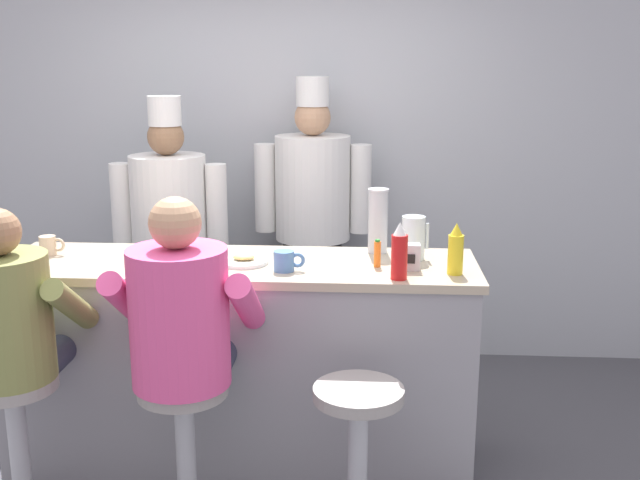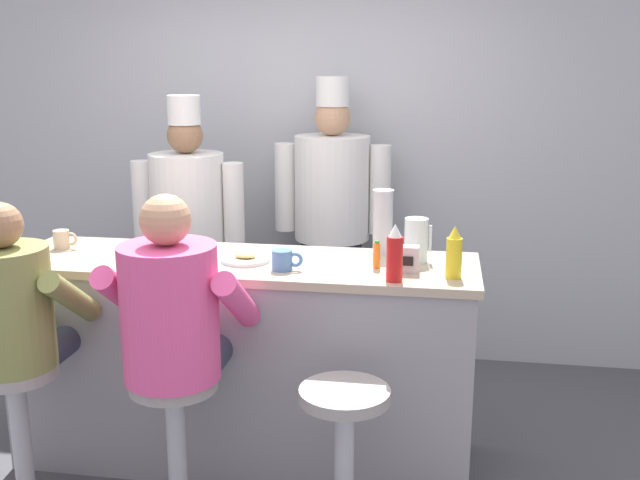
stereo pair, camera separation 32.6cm
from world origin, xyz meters
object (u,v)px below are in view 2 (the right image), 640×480
cup_stack_steel (383,222)px  diner_seated_olive (13,320)px  hot_sauce_bottle_orange (377,255)px  coffee_mug_blue (283,260)px  breakfast_plate (246,259)px  cook_in_whites_far (332,213)px  cook_in_whites_near (189,229)px  coffee_mug_tan (62,239)px  ketchup_bottle_red (395,255)px  empty_stool_round (344,441)px  water_pitcher_clear (416,240)px  mustard_bottle_yellow (454,254)px  napkin_dispenser_chrome (405,259)px  cereal_bowl (199,263)px  diner_seated_pink (173,323)px

cup_stack_steel → diner_seated_olive: diner_seated_olive is taller
hot_sauce_bottle_orange → coffee_mug_blue: size_ratio=0.90×
breakfast_plate → cook_in_whites_far: size_ratio=0.12×
cook_in_whites_near → cook_in_whites_far: bearing=23.5°
coffee_mug_tan → cook_in_whites_near: (0.39, 0.80, -0.11)m
ketchup_bottle_red → empty_stool_round: ketchup_bottle_red is taller
coffee_mug_blue → hot_sauce_bottle_orange: bearing=13.3°
coffee_mug_tan → water_pitcher_clear: bearing=1.2°
mustard_bottle_yellow → empty_stool_round: size_ratio=0.34×
napkin_dispenser_chrome → diner_seated_olive: (-1.65, -0.49, -0.21)m
cup_stack_steel → napkin_dispenser_chrome: cup_stack_steel is taller
hot_sauce_bottle_orange → cereal_bowl: 0.82m
ketchup_bottle_red → cook_in_whites_far: bearing=108.5°
diner_seated_olive → cook_in_whites_near: size_ratio=0.79×
empty_stool_round → cook_in_whites_far: bearing=100.0°
coffee_mug_tan → coffee_mug_blue: size_ratio=0.88×
water_pitcher_clear → coffee_mug_blue: bearing=-157.4°
coffee_mug_tan → empty_stool_round: 1.79m
mustard_bottle_yellow → cook_in_whites_near: cook_in_whites_near is taller
coffee_mug_tan → diner_seated_pink: diner_seated_pink is taller
diner_seated_olive → coffee_mug_blue: bearing=21.4°
napkin_dispenser_chrome → empty_stool_round: 0.85m
breakfast_plate → cereal_bowl: (-0.18, -0.15, 0.01)m
cereal_bowl → cup_stack_steel: bearing=26.6°
ketchup_bottle_red → coffee_mug_tan: bearing=170.0°
ketchup_bottle_red → breakfast_plate: (-0.72, 0.21, -0.11)m
mustard_bottle_yellow → water_pitcher_clear: 0.30m
mustard_bottle_yellow → diner_seated_olive: 1.93m
cup_stack_steel → diner_seated_pink: bearing=-135.1°
coffee_mug_blue → empty_stool_round: bearing=-53.1°
cup_stack_steel → empty_stool_round: cup_stack_steel is taller
hot_sauce_bottle_orange → water_pitcher_clear: bearing=40.4°
napkin_dispenser_chrome → cook_in_whites_near: (-1.35, 0.95, -0.13)m
cup_stack_steel → diner_seated_pink: size_ratio=0.22×
ketchup_bottle_red → napkin_dispenser_chrome: size_ratio=2.10×
mustard_bottle_yellow → napkin_dispenser_chrome: (-0.21, 0.06, -0.05)m
water_pitcher_clear → napkin_dispenser_chrome: 0.19m
cup_stack_steel → diner_seated_olive: bearing=-152.3°
empty_stool_round → coffee_mug_blue: bearing=126.9°
empty_stool_round → napkin_dispenser_chrome: bearing=68.5°
diner_seated_pink → napkin_dispenser_chrome: bearing=27.7°
empty_stool_round → water_pitcher_clear: bearing=70.9°
hot_sauce_bottle_orange → coffee_mug_tan: (-1.61, 0.11, -0.01)m
mustard_bottle_yellow → coffee_mug_tan: mustard_bottle_yellow is taller
ketchup_bottle_red → mustard_bottle_yellow: ketchup_bottle_red is taller
water_pitcher_clear → coffee_mug_blue: size_ratio=1.46×
napkin_dispenser_chrome → cereal_bowl: bearing=-174.0°
diner_seated_olive → cup_stack_steel: bearing=27.7°
cereal_bowl → cook_in_whites_far: (0.41, 1.40, -0.04)m
mustard_bottle_yellow → breakfast_plate: size_ratio=1.01×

